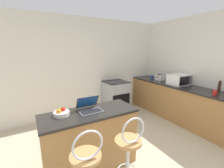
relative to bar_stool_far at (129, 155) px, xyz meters
The scene contains 12 objects.
wall_back 2.70m from the bar_stool_far, 86.62° to the left, with size 12.00×0.06×2.60m.
breakfast_bar 0.66m from the bar_stool_far, 114.89° to the left, with size 1.38×0.55×0.91m.
counter_right 2.54m from the bar_stool_far, 23.59° to the left, with size 0.67×3.08×0.91m.
bar_stool_far is the anchor object (origin of this frame).
laptop 0.85m from the bar_stool_far, 111.05° to the left, with size 0.34×0.30×0.21m.
microwave 2.66m from the bar_stool_far, 25.05° to the left, with size 0.52×0.39×0.27m.
toaster 2.97m from the bar_stool_far, 36.54° to the left, with size 0.18×0.25×0.17m.
stove_range 2.49m from the bar_stool_far, 62.76° to the left, with size 0.63×0.61×0.92m.
mug_red 2.24m from the bar_stool_far, ahead, with size 0.09×0.07×0.10m.
pepper_mill 2.55m from the bar_stool_far, ahead, with size 0.06×0.06×0.25m.
fruit_bowl 1.05m from the bar_stool_far, 133.63° to the left, with size 0.21×0.21×0.11m.
mug_blue 3.16m from the bar_stool_far, 41.18° to the left, with size 0.10×0.08×0.10m.
Camera 1 is at (-1.14, -1.30, 1.79)m, focal length 24.00 mm.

